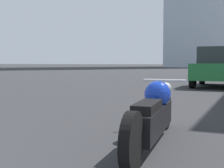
% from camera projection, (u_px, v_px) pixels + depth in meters
% --- Properties ---
extents(motorcycle, '(0.62, 2.58, 0.76)m').
position_uv_depth(motorcycle, '(154.00, 114.00, 3.79)').
color(motorcycle, black).
rests_on(motorcycle, ground_plane).
extents(parked_car_green, '(1.86, 3.91, 1.63)m').
position_uv_depth(parked_car_green, '(218.00, 67.00, 12.91)').
color(parked_car_green, '#1E6B33').
rests_on(parked_car_green, ground_plane).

